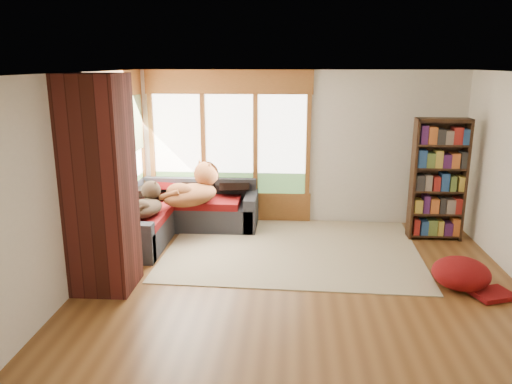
% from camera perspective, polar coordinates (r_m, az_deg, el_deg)
% --- Properties ---
extents(floor, '(5.50, 5.50, 0.00)m').
position_cam_1_polar(floor, '(6.54, 5.05, -10.00)').
color(floor, brown).
rests_on(floor, ground).
extents(ceiling, '(5.50, 5.50, 0.00)m').
position_cam_1_polar(ceiling, '(5.95, 5.62, 13.43)').
color(ceiling, white).
extents(wall_back, '(5.50, 0.04, 2.60)m').
position_cam_1_polar(wall_back, '(8.56, 4.98, 5.04)').
color(wall_back, silver).
rests_on(wall_back, ground).
extents(wall_front, '(5.50, 0.04, 2.60)m').
position_cam_1_polar(wall_front, '(3.73, 6.11, -7.81)').
color(wall_front, silver).
rests_on(wall_front, ground).
extents(wall_left, '(0.04, 5.00, 2.60)m').
position_cam_1_polar(wall_left, '(6.64, -19.15, 1.48)').
color(wall_left, silver).
rests_on(wall_left, ground).
extents(windows_back, '(2.82, 0.10, 1.90)m').
position_cam_1_polar(windows_back, '(8.59, -3.08, 5.44)').
color(windows_back, brown).
rests_on(windows_back, wall_back).
extents(windows_left, '(0.10, 2.62, 1.90)m').
position_cam_1_polar(windows_left, '(7.71, -15.55, 3.87)').
color(windows_left, brown).
rests_on(windows_left, wall_left).
extents(roller_blind, '(0.03, 0.72, 0.90)m').
position_cam_1_polar(roller_blind, '(8.42, -13.69, 7.62)').
color(roller_blind, '#69794C').
rests_on(roller_blind, wall_left).
extents(brick_chimney, '(0.70, 0.70, 2.60)m').
position_cam_1_polar(brick_chimney, '(6.19, -17.40, 0.71)').
color(brick_chimney, '#471914').
rests_on(brick_chimney, ground).
extents(sectional_sofa, '(2.20, 2.20, 0.80)m').
position_cam_1_polar(sectional_sofa, '(8.21, -8.87, -2.65)').
color(sectional_sofa, '#242529').
rests_on(sectional_sofa, ground).
extents(area_rug, '(3.79, 2.95, 0.01)m').
position_cam_1_polar(area_rug, '(7.55, 4.16, -6.47)').
color(area_rug, beige).
rests_on(area_rug, ground).
extents(bookshelf, '(0.82, 0.27, 1.90)m').
position_cam_1_polar(bookshelf, '(8.21, 20.11, 1.30)').
color(bookshelf, '#331E11').
rests_on(bookshelf, ground).
extents(pouf, '(0.90, 0.90, 0.38)m').
position_cam_1_polar(pouf, '(6.73, 22.39, -8.49)').
color(pouf, maroon).
rests_on(pouf, area_rug).
extents(dog_tan, '(1.09, 1.16, 0.57)m').
position_cam_1_polar(dog_tan, '(7.96, -7.11, 0.74)').
color(dog_tan, brown).
rests_on(dog_tan, sectional_sofa).
extents(dog_brindle, '(0.56, 0.81, 0.42)m').
position_cam_1_polar(dog_brindle, '(7.52, -12.46, -0.95)').
color(dog_brindle, black).
rests_on(dog_brindle, sectional_sofa).
extents(throw_pillows, '(1.98, 1.68, 0.45)m').
position_cam_1_polar(throw_pillows, '(8.21, -8.52, 0.93)').
color(throw_pillows, black).
rests_on(throw_pillows, sectional_sofa).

